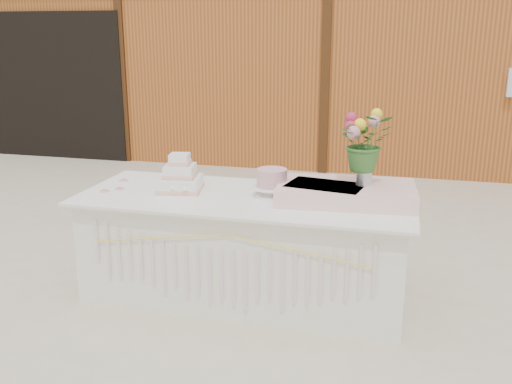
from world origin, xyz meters
TOP-DOWN VIEW (x-y plane):
  - ground at (0.00, 0.00)m, footprint 80.00×80.00m
  - barn at (-0.01, 5.99)m, footprint 12.60×4.60m
  - cake_table at (0.00, -0.00)m, footprint 2.40×1.00m
  - wedding_cake at (-0.51, 0.03)m, footprint 0.36×0.36m
  - pink_cake_stand at (0.18, 0.05)m, footprint 0.28×0.28m
  - satin_runner at (0.71, 0.07)m, footprint 0.98×0.61m
  - flower_vase at (0.82, 0.09)m, footprint 0.11×0.11m
  - bouquet at (0.82, 0.09)m, footprint 0.42×0.39m
  - loose_flowers at (-0.98, 0.03)m, footprint 0.21×0.37m

SIDE VIEW (x-z plane):
  - ground at x=0.00m, z-range 0.00..0.00m
  - cake_table at x=0.00m, z-range 0.00..0.77m
  - loose_flowers at x=-0.98m, z-range 0.77..0.79m
  - satin_runner at x=0.71m, z-range 0.77..0.89m
  - wedding_cake at x=-0.51m, z-range 0.73..1.00m
  - pink_cake_stand at x=0.18m, z-range 0.78..0.98m
  - flower_vase at x=0.82m, z-range 0.89..1.04m
  - bouquet at x=0.82m, z-range 1.04..1.43m
  - barn at x=-0.01m, z-range 0.03..3.33m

